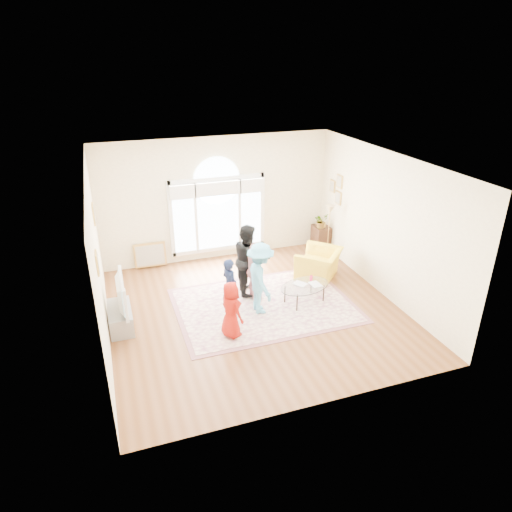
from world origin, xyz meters
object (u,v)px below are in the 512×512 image
object	(u,v)px
tv_console	(120,318)
coffee_table	(305,286)
area_rug	(264,305)
armchair	(319,264)
television	(117,294)

from	to	relation	value
tv_console	coffee_table	world-z (taller)	coffee_table
area_rug	armchair	xyz separation A→B (m)	(1.73, 0.87, 0.34)
armchair	area_rug	bearing A→B (deg)	-19.39
television	armchair	world-z (taller)	television
television	tv_console	bearing A→B (deg)	180.00
tv_console	television	xyz separation A→B (m)	(0.01, -0.00, 0.55)
coffee_table	area_rug	bearing A→B (deg)	155.42
tv_console	armchair	xyz separation A→B (m)	(4.74, 0.71, 0.14)
tv_console	area_rug	bearing A→B (deg)	-3.05
coffee_table	armchair	world-z (taller)	armchair
television	armchair	size ratio (longest dim) A/B	1.10
tv_console	television	size ratio (longest dim) A/B	0.85
coffee_table	armchair	xyz separation A→B (m)	(0.85, 1.03, -0.05)
television	armchair	distance (m)	4.81
tv_console	armchair	world-z (taller)	armchair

